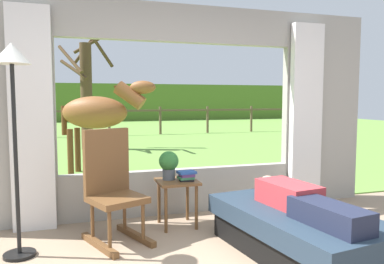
{
  "coord_description": "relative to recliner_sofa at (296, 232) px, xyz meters",
  "views": [
    {
      "loc": [
        -1.25,
        -2.2,
        1.42
      ],
      "look_at": [
        0.0,
        1.8,
        1.05
      ],
      "focal_mm": 35.14,
      "sensor_mm": 36.0,
      "label": 1
    }
  ],
  "objects": [
    {
      "name": "distant_hill_ridge",
      "position": [
        -0.64,
        22.33,
        0.98
      ],
      "size": [
        36.0,
        2.0,
        2.4
      ],
      "primitive_type": "cube",
      "color": "#4F7028",
      "rests_on": "ground_plane"
    },
    {
      "name": "curtain_panel_left",
      "position": [
        -2.33,
        1.45,
        0.98
      ],
      "size": [
        0.44,
        0.1,
        2.4
      ],
      "primitive_type": "cube",
      "color": "silver",
      "rests_on": "ground_plane"
    },
    {
      "name": "recliner_sofa",
      "position": [
        0.0,
        0.0,
        0.0
      ],
      "size": [
        1.13,
        1.81,
        0.42
      ],
      "rotation": [
        0.0,
        0.0,
        0.14
      ],
      "color": "black",
      "rests_on": "ground_plane"
    },
    {
      "name": "floor_lamp_left",
      "position": [
        -2.4,
        0.73,
        1.32
      ],
      "size": [
        0.32,
        0.32,
        1.9
      ],
      "color": "black",
      "rests_on": "ground_plane"
    },
    {
      "name": "book_stack",
      "position": [
        -0.73,
        1.03,
        0.36
      ],
      "size": [
        0.2,
        0.17,
        0.11
      ],
      "color": "black",
      "rests_on": "side_table"
    },
    {
      "name": "reclining_person",
      "position": [
        0.0,
        -0.05,
        0.3
      ],
      "size": [
        0.42,
        1.44,
        0.22
      ],
      "rotation": [
        0.0,
        0.0,
        0.14
      ],
      "color": "#B23338",
      "rests_on": "recliner_sofa"
    },
    {
      "name": "pasture_fence_line",
      "position": [
        -0.64,
        11.76,
        0.53
      ],
      "size": [
        16.1,
        0.1,
        1.1
      ],
      "color": "brown",
      "rests_on": "outdoor_pasture_lawn"
    },
    {
      "name": "back_wall_with_window",
      "position": [
        -0.64,
        1.59,
        1.03
      ],
      "size": [
        5.2,
        0.12,
        2.55
      ],
      "color": "#9E998E",
      "rests_on": "ground_plane"
    },
    {
      "name": "horse",
      "position": [
        -1.46,
        4.28,
        0.94
      ],
      "size": [
        1.78,
        1.08,
        1.73
      ],
      "rotation": [
        0.0,
        0.0,
        -1.99
      ],
      "color": "brown",
      "rests_on": "outdoor_pasture_lawn"
    },
    {
      "name": "rocking_chair",
      "position": [
        -1.55,
        0.88,
        0.33
      ],
      "size": [
        0.68,
        0.8,
        1.12
      ],
      "rotation": [
        0.0,
        0.0,
        0.39
      ],
      "color": "brown",
      "rests_on": "ground_plane"
    },
    {
      "name": "curtain_panel_right",
      "position": [
        1.05,
        1.45,
        0.98
      ],
      "size": [
        0.44,
        0.1,
        2.4
      ],
      "primitive_type": "cube",
      "color": "silver",
      "rests_on": "ground_plane"
    },
    {
      "name": "potted_plant",
      "position": [
        -0.9,
        1.15,
        0.48
      ],
      "size": [
        0.22,
        0.22,
        0.32
      ],
      "color": "#4C5156",
      "rests_on": "side_table"
    },
    {
      "name": "pasture_tree",
      "position": [
        -1.57,
        7.99,
        1.45
      ],
      "size": [
        1.49,
        1.44,
        3.51
      ],
      "color": "#4C3823",
      "rests_on": "outdoor_pasture_lawn"
    },
    {
      "name": "outdoor_pasture_lawn",
      "position": [
        -0.64,
        12.49,
        -0.21
      ],
      "size": [
        36.0,
        21.68,
        0.02
      ],
      "primitive_type": "cube",
      "color": "olive",
      "rests_on": "ground_plane"
    },
    {
      "name": "side_table",
      "position": [
        -0.82,
        1.09,
        0.21
      ],
      "size": [
        0.44,
        0.44,
        0.52
      ],
      "color": "brown",
      "rests_on": "ground_plane"
    }
  ]
}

